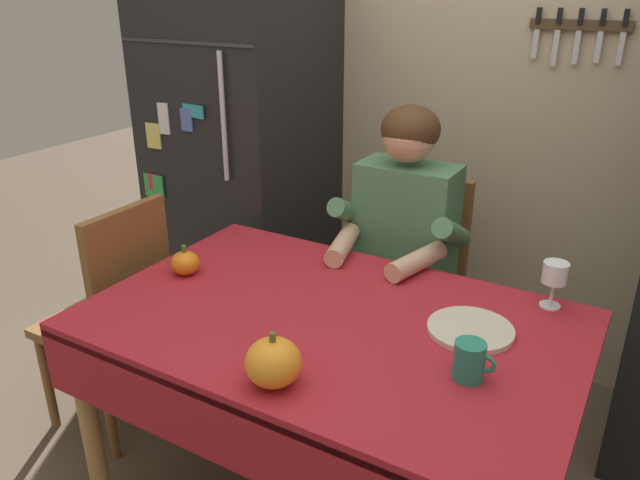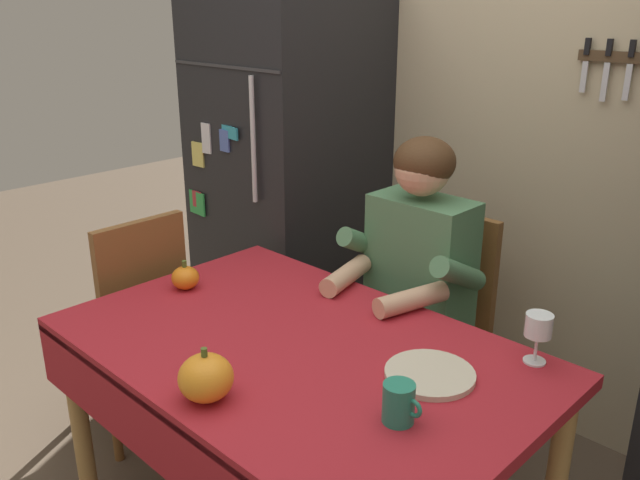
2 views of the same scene
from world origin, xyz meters
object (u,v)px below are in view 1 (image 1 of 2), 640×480
chair_left_side (117,311)px  pumpkin_medium (273,362)px  refrigerator (244,154)px  coffee_mug (470,361)px  seated_person (398,246)px  wine_glass (555,275)px  dining_table (327,345)px  serving_tray (470,329)px  pumpkin_large (185,263)px  chair_behind_person (414,281)px

chair_left_side → pumpkin_medium: 1.04m
refrigerator → coffee_mug: 1.68m
seated_person → pumpkin_medium: (0.08, -0.93, 0.06)m
pumpkin_medium → wine_glass: bearing=55.7°
dining_table → serving_tray: (0.37, 0.15, 0.09)m
seated_person → pumpkin_large: size_ratio=12.22×
refrigerator → chair_left_side: refrigerator is taller
chair_left_side → pumpkin_medium: chair_left_side is taller
dining_table → seated_person: size_ratio=1.12×
pumpkin_large → serving_tray: (0.93, 0.12, -0.03)m
chair_behind_person → chair_left_side: size_ratio=1.00×
pumpkin_large → serving_tray: size_ratio=0.43×
dining_table → seated_person: seated_person is taller
chair_behind_person → pumpkin_large: (-0.51, -0.76, 0.27)m
refrigerator → seated_person: (0.91, -0.28, -0.16)m
wine_glass → pumpkin_medium: 0.88m
chair_behind_person → pumpkin_large: 0.96m
seated_person → serving_tray: seated_person is taller
serving_tray → dining_table: bearing=-158.8°
refrigerator → seated_person: refrigerator is taller
refrigerator → chair_left_side: bearing=-86.8°
coffee_mug → refrigerator: bearing=145.6°
serving_tray → pumpkin_medium: bearing=-125.8°
refrigerator → wine_glass: size_ratio=12.51×
refrigerator → chair_left_side: size_ratio=1.94×
refrigerator → dining_table: refrigerator is taller
refrigerator → pumpkin_large: refrigerator is taller
chair_behind_person → seated_person: 0.29m
chair_left_side → serving_tray: size_ratio=3.90×
pumpkin_medium → serving_tray: pumpkin_medium is taller
refrigerator → pumpkin_medium: bearing=-50.7°
chair_behind_person → coffee_mug: chair_behind_person is taller
pumpkin_large → dining_table: bearing=-2.9°
serving_tray → refrigerator: bearing=150.9°
seated_person → pumpkin_large: (-0.51, -0.58, 0.04)m
pumpkin_large → serving_tray: 0.94m
refrigerator → pumpkin_large: bearing=-65.2°
dining_table → wine_glass: bearing=37.3°
pumpkin_medium → seated_person: bearing=94.9°
coffee_mug → chair_behind_person: bearing=119.1°
refrigerator → chair_behind_person: refrigerator is taller
pumpkin_medium → pumpkin_large: bearing=149.3°
coffee_mug → pumpkin_medium: (-0.40, -0.26, 0.01)m
wine_glass → chair_behind_person: bearing=146.3°
pumpkin_medium → serving_tray: (0.34, 0.47, -0.05)m
coffee_mug → pumpkin_large: size_ratio=1.03×
wine_glass → chair_left_side: bearing=-164.4°
coffee_mug → dining_table: bearing=171.3°
refrigerator → wine_glass: 1.56m
refrigerator → serving_tray: (1.32, -0.74, -0.15)m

